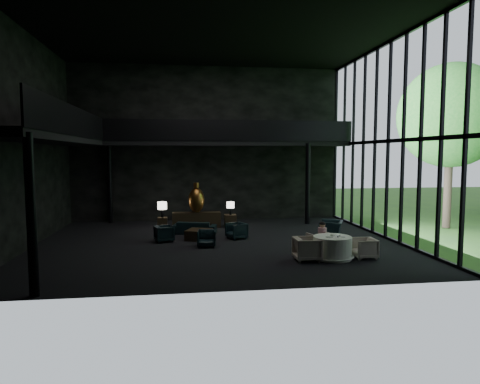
{
  "coord_description": "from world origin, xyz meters",
  "views": [
    {
      "loc": [
        -1.38,
        -16.5,
        3.48
      ],
      "look_at": [
        0.93,
        0.5,
        1.95
      ],
      "focal_mm": 32.0,
      "sensor_mm": 36.0,
      "label": 1
    }
  ],
  "objects": [
    {
      "name": "floor",
      "position": [
        0.0,
        0.0,
        0.0
      ],
      "size": [
        14.0,
        12.0,
        0.02
      ],
      "primitive_type": "cube",
      "color": "black",
      "rests_on": "ground"
    },
    {
      "name": "mezzanine_left",
      "position": [
        -6.0,
        0.0,
        4.0
      ],
      "size": [
        2.0,
        12.0,
        0.25
      ],
      "primitive_type": "cube",
      "color": "black",
      "rests_on": "wall_left"
    },
    {
      "name": "column_nw",
      "position": [
        -5.0,
        5.7,
        2.0
      ],
      "size": [
        0.24,
        0.24,
        4.0
      ],
      "primitive_type": "cylinder",
      "color": "black",
      "rests_on": "floor"
    },
    {
      "name": "dining_chair_north",
      "position": [
        3.43,
        -2.23,
        0.4
      ],
      "size": [
        0.95,
        0.91,
        0.81
      ],
      "primitive_type": "imported",
      "rotation": [
        0.0,
        0.0,
        3.4
      ],
      "color": "#AD9E8B",
      "rests_on": "floor"
    },
    {
      "name": "lounge_armchair_east",
      "position": [
        0.81,
        0.71,
        0.34
      ],
      "size": [
        0.83,
        0.85,
        0.68
      ],
      "primitive_type": "imported",
      "rotation": [
        0.0,
        0.0,
        -1.16
      ],
      "color": "black",
      "rests_on": "floor"
    },
    {
      "name": "window_armchair",
      "position": [
        4.82,
        0.59,
        0.44
      ],
      "size": [
        1.02,
        1.18,
        0.87
      ],
      "primitive_type": "imported",
      "rotation": [
        0.0,
        0.0,
        -2.02
      ],
      "color": "#112736",
      "rests_on": "floor"
    },
    {
      "name": "console",
      "position": [
        -0.72,
        3.66,
        0.36
      ],
      "size": [
        2.28,
        0.52,
        0.72
      ],
      "primitive_type": "cube",
      "color": "black",
      "rests_on": "floor"
    },
    {
      "name": "wall_left",
      "position": [
        -7.0,
        0.0,
        4.0
      ],
      "size": [
        0.04,
        12.0,
        8.0
      ],
      "primitive_type": "cube",
      "color": "black",
      "rests_on": "ground"
    },
    {
      "name": "side_table_right",
      "position": [
        0.88,
        3.53,
        0.3
      ],
      "size": [
        0.55,
        0.55,
        0.6
      ],
      "primitive_type": "cube",
      "color": "black",
      "rests_on": "floor"
    },
    {
      "name": "child",
      "position": [
        3.53,
        -2.09,
        0.77
      ],
      "size": [
        0.3,
        0.3,
        0.64
      ],
      "rotation": [
        0.0,
        0.0,
        3.14
      ],
      "color": "#D299A3",
      "rests_on": "dining_chair_north"
    },
    {
      "name": "wall_back",
      "position": [
        0.0,
        6.0,
        4.0
      ],
      "size": [
        14.0,
        0.04,
        8.0
      ],
      "primitive_type": "cube",
      "color": "black",
      "rests_on": "ground"
    },
    {
      "name": "side_table_left",
      "position": [
        -2.32,
        3.72,
        0.25
      ],
      "size": [
        0.46,
        0.46,
        0.5
      ],
      "primitive_type": "cube",
      "color": "black",
      "rests_on": "floor"
    },
    {
      "name": "column_sw",
      "position": [
        -5.0,
        -5.7,
        2.0
      ],
      "size": [
        0.24,
        0.24,
        4.0
      ],
      "primitive_type": "cylinder",
      "color": "black",
      "rests_on": "floor"
    },
    {
      "name": "cereal_bowl",
      "position": [
        3.56,
        -3.01,
        0.79
      ],
      "size": [
        0.15,
        0.15,
        0.08
      ],
      "primitive_type": "ellipsoid",
      "color": "white",
      "rests_on": "dining_table"
    },
    {
      "name": "column_ne",
      "position": [
        4.8,
        4.0,
        2.0
      ],
      "size": [
        0.24,
        0.24,
        4.0
      ],
      "primitive_type": "cylinder",
      "color": "black",
      "rests_on": "floor"
    },
    {
      "name": "railing_back",
      "position": [
        1.0,
        4.0,
        4.6
      ],
      "size": [
        12.0,
        0.06,
        1.0
      ],
      "primitive_type": "cube",
      "color": "black",
      "rests_on": "mezzanine_back"
    },
    {
      "name": "railing_left",
      "position": [
        -5.0,
        0.0,
        4.6
      ],
      "size": [
        0.06,
        12.0,
        1.0
      ],
      "primitive_type": "cube",
      "color": "black",
      "rests_on": "mezzanine_left"
    },
    {
      "name": "tree_near",
      "position": [
        11.0,
        2.0,
        5.23
      ],
      "size": [
        4.8,
        4.8,
        7.65
      ],
      "color": "#382D23",
      "rests_on": "garden_ground"
    },
    {
      "name": "lounge_armchair_west",
      "position": [
        -2.11,
        0.51,
        0.32
      ],
      "size": [
        0.74,
        0.76,
        0.64
      ],
      "primitive_type": "imported",
      "rotation": [
        0.0,
        0.0,
        1.86
      ],
      "color": "black",
      "rests_on": "floor"
    },
    {
      "name": "plate_b",
      "position": [
        3.69,
        -2.9,
        0.76
      ],
      "size": [
        0.31,
        0.31,
        0.02
      ],
      "primitive_type": "cylinder",
      "rotation": [
        0.0,
        0.0,
        0.43
      ],
      "color": "white",
      "rests_on": "dining_table"
    },
    {
      "name": "table_lamp_right",
      "position": [
        0.88,
        3.47,
        1.04
      ],
      "size": [
        0.37,
        0.37,
        0.61
      ],
      "color": "black",
      "rests_on": "side_table_right"
    },
    {
      "name": "dining_chair_west",
      "position": [
        2.66,
        -3.18,
        0.46
      ],
      "size": [
        0.85,
        0.91,
        0.92
      ],
      "primitive_type": "imported",
      "rotation": [
        0.0,
        0.0,
        1.55
      ],
      "color": "#B7A393",
      "rests_on": "floor"
    },
    {
      "name": "curtain_wall",
      "position": [
        6.95,
        0.0,
        4.0
      ],
      "size": [
        0.2,
        12.0,
        8.0
      ],
      "primitive_type": null,
      "color": "black",
      "rests_on": "ground"
    },
    {
      "name": "mezzanine_back",
      "position": [
        1.0,
        5.0,
        4.0
      ],
      "size": [
        12.0,
        2.0,
        0.25
      ],
      "primitive_type": "cube",
      "color": "black",
      "rests_on": "wall_back"
    },
    {
      "name": "saucer",
      "position": [
        3.86,
        -3.23,
        0.76
      ],
      "size": [
        0.17,
        0.17,
        0.01
      ],
      "primitive_type": "cylinder",
      "rotation": [
        0.0,
        0.0,
        0.09
      ],
      "color": "white",
      "rests_on": "dining_table"
    },
    {
      "name": "table_lamp_left",
      "position": [
        -2.32,
        3.73,
        1.03
      ],
      "size": [
        0.44,
        0.44,
        0.73
      ],
      "color": "black",
      "rests_on": "side_table_left"
    },
    {
      "name": "coffee_cup",
      "position": [
        3.77,
        -3.13,
        0.79
      ],
      "size": [
        0.09,
        0.09,
        0.07
      ],
      "primitive_type": "cylinder",
      "rotation": [
        0.0,
        0.0,
        0.08
      ],
      "color": "white",
      "rests_on": "saucer"
    },
    {
      "name": "coffee_table",
      "position": [
        -0.72,
        0.73,
        0.21
      ],
      "size": [
        1.2,
        1.2,
        0.41
      ],
      "primitive_type": "cube",
      "rotation": [
        0.0,
        0.0,
        -0.37
      ],
      "color": "black",
      "rests_on": "floor"
    },
    {
      "name": "plate_a",
      "position": [
        3.39,
        -3.2,
        0.76
      ],
      "size": [
        0.29,
        0.29,
        0.02
      ],
      "primitive_type": "cylinder",
      "rotation": [
        0.0,
        0.0,
        -0.2
      ],
      "color": "white",
      "rests_on": "dining_table"
    },
    {
      "name": "dining_table",
      "position": [
        3.55,
        -3.06,
        0.33
      ],
      "size": [
        1.44,
        1.44,
        0.75
      ],
      "color": "white",
      "rests_on": "floor"
    },
    {
      "name": "dining_chair_east",
      "position": [
        4.63,
        -3.13,
        0.36
      ],
      "size": [
        0.66,
        0.71,
        0.71
      ],
      "primitive_type": "imported",
      "rotation": [
        0.0,
        0.0,
        -1.59
      ],
      "color": "tan",
      "rests_on": "floor"
    },
    {
      "name": "sofa",
      "position": [
        -0.86,
        2.08,
        0.33
      ],
      "size": [
        1.77,
        0.89,
        0.66
      ],
      "primitive_type": "imported",
      "rotation": [
        0.0,
        0.0,
        2.9
      ],
      "color": "black",
      "rests_on": "floor"
    },
    {
      "name": "wall_front",
      "position": [
        0.0,
        -6.0,
        4.0
      ],
      "size": [
        14.0,
        0.04,
        8.0
      ],
      "primitive_type": "cube",
      "color": "black",
      "rests_on": "ground"
    },
    {
      "name": "bronze_urn",
      "position": [
        -0.72,
        3.58,
        1.33
      ],
      "size": [
        0.75,
        0.75,
        1.41
      ],
      "color": "olive",
      "rests_on": "console"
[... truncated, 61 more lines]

